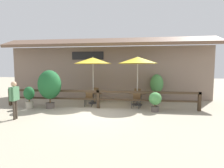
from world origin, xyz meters
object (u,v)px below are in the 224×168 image
Objects in this scene: patio_umbrella_middle at (138,60)px; pedestrian at (14,95)px; chair_middle_wallside at (138,94)px; potted_plant_entrance_palm at (29,96)px; potted_plant_tall_tropical at (155,100)px; chair_near_wallside at (97,93)px; chair_near_streetside at (89,97)px; dining_table_middle at (137,95)px; potted_plant_corner_fern at (157,85)px; chair_middle_streetside at (136,99)px; dining_table_near at (93,94)px; potted_plant_small_flowering at (50,85)px; patio_umbrella_near at (93,61)px.

pedestrian is (-5.09, -3.58, -1.56)m from patio_umbrella_middle.
potted_plant_entrance_palm reaches higher than chair_middle_wallside.
pedestrian is at bearing -160.67° from potted_plant_tall_tropical.
chair_near_streetside is at bearing 99.80° from chair_near_wallside.
potted_plant_corner_fern is (1.26, 1.39, 0.44)m from dining_table_middle.
patio_umbrella_middle is 2.24m from chair_middle_streetside.
chair_near_streetside is 3.48m from patio_umbrella_middle.
dining_table_middle is at bearing 15.73° from potted_plant_entrance_palm.
potted_plant_tall_tropical is (3.50, -1.64, -0.02)m from dining_table_near.
chair_near_streetside is 1.00× the size of chair_near_wallside.
potted_plant_small_flowering is (-1.90, -0.82, 0.73)m from chair_near_streetside.
chair_near_wallside is 0.76× the size of potted_plant_entrance_palm.
potted_plant_tall_tropical reaches higher than chair_near_wallside.
chair_middle_streetside is 1.00× the size of chair_middle_wallside.
potted_plant_small_flowering is 1.17× the size of potted_plant_corner_fern.
dining_table_near is at bearing 80.06° from chair_near_streetside.
dining_table_near is at bearing 154.85° from potted_plant_tall_tropical.
dining_table_middle is (2.71, 0.67, 0.08)m from chair_near_streetside.
potted_plant_small_flowering is at bearing 179.94° from potted_plant_tall_tropical.
potted_plant_small_flowering reaches higher than potted_plant_tall_tropical.
patio_umbrella_middle is at bearing -3.22° from patio_umbrella_near.
patio_umbrella_near and patio_umbrella_middle have the same top height.
chair_near_streetside is (-0.06, -0.82, -2.08)m from patio_umbrella_near.
dining_table_middle is 0.84m from chair_middle_wallside.
patio_umbrella_near is at bearing 154.85° from potted_plant_tall_tropical.
patio_umbrella_near is 1.77× the size of pedestrian.
chair_middle_wallside is 0.51× the size of potted_plant_corner_fern.
potted_plant_small_flowering is 2.16m from pedestrian.
potted_plant_corner_fern is (1.26, 1.39, -1.56)m from patio_umbrella_middle.
chair_near_wallside is (0.03, 0.82, -2.08)m from patio_umbrella_near.
potted_plant_corner_fern is at bearing 47.82° from dining_table_middle.
chair_near_wallside is 5.21m from pedestrian.
chair_middle_streetside is 2.64m from potted_plant_corner_fern.
dining_table_middle is at bearing -3.22° from dining_table_near.
dining_table_near is at bearing 39.93° from potted_plant_small_flowering.
pedestrian is at bearing -139.66° from chair_middle_streetside.
chair_near_streetside is 1.65m from chair_near_wallside.
dining_table_near is 2.63m from potted_plant_small_flowering.
potted_plant_tall_tropical is (5.46, -0.01, -0.67)m from potted_plant_small_flowering.
patio_umbrella_near is at bearing -162.35° from potted_plant_corner_fern.
potted_plant_small_flowering is (-4.61, -1.49, 0.65)m from dining_table_middle.
potted_plant_tall_tropical is at bearing -18.80° from chair_near_streetside.
dining_table_near is at bearing 176.78° from patio_umbrella_middle.
chair_middle_wallside is at bearing -54.54° from pedestrian.
chair_middle_streetside is 5.71m from potted_plant_entrance_palm.
chair_middle_wallside is at bearing 22.91° from potted_plant_entrance_palm.
chair_middle_streetside is at bearing -93.99° from patio_umbrella_middle.
chair_near_wallside reaches higher than dining_table_near.
dining_table_near is 3.87m from potted_plant_tall_tropical.
potted_plant_entrance_palm is (-3.10, -2.58, 0.17)m from chair_near_wallside.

